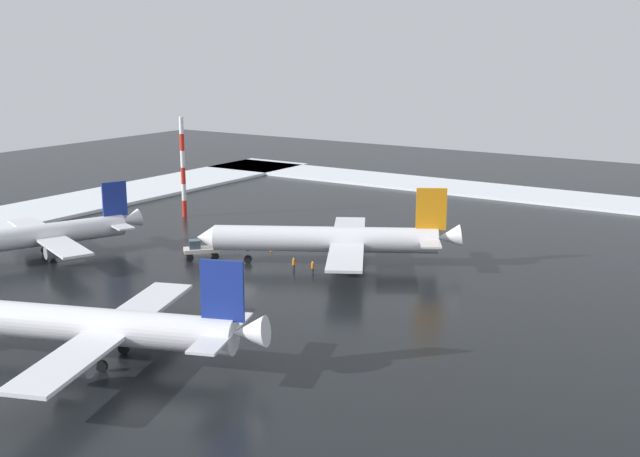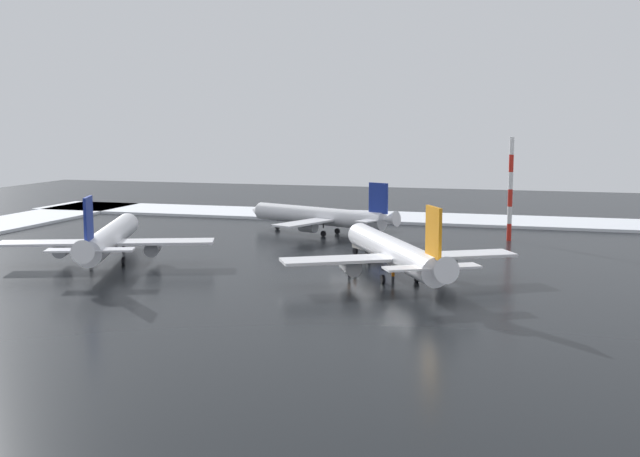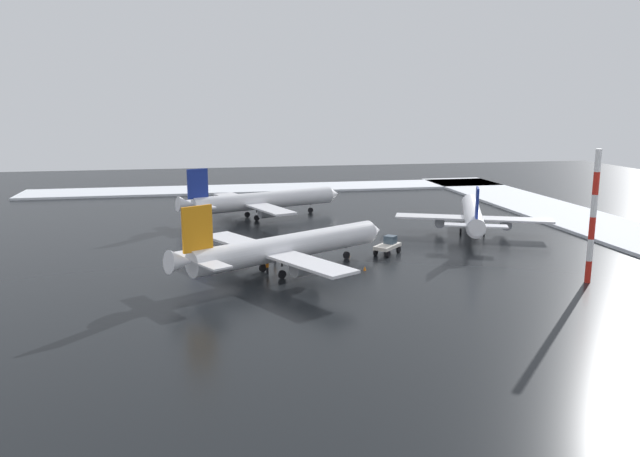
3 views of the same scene
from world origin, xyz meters
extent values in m
plane|color=black|center=(0.00, 0.00, 0.00)|extent=(240.00, 240.00, 0.00)
cube|color=white|center=(0.00, -50.00, 0.26)|extent=(152.00, 16.00, 0.51)
cylinder|color=white|center=(-8.07, 6.32, 3.25)|extent=(16.37, 25.82, 3.15)
cone|color=white|center=(-0.71, -6.79, 3.25)|extent=(3.70, 3.41, 3.00)
cone|color=white|center=(-15.51, 19.59, 3.80)|extent=(3.96, 4.20, 3.07)
cube|color=white|center=(-2.80, 12.47, 2.97)|extent=(12.52, 9.46, 0.33)
cylinder|color=gray|center=(-4.19, 11.15, 2.04)|extent=(3.16, 3.66, 1.86)
cube|color=white|center=(-16.07, 5.02, 2.97)|extent=(12.52, 9.46, 0.33)
cylinder|color=gray|center=(-14.22, 5.52, 2.04)|extent=(3.16, 3.66, 1.86)
cube|color=orange|center=(-14.43, 17.65, 7.24)|extent=(2.11, 3.40, 5.20)
cube|color=white|center=(-11.91, 18.85, 3.62)|extent=(5.06, 4.28, 0.22)
cube|color=white|center=(-16.76, 16.12, 3.62)|extent=(5.06, 4.28, 0.22)
cylinder|color=black|center=(-3.30, -2.18, 1.86)|extent=(0.22, 0.22, 0.65)
cylinder|color=black|center=(-3.30, -2.18, 0.51)|extent=(0.78, 1.05, 1.02)
cylinder|color=black|center=(-7.65, 9.74, 1.86)|extent=(0.22, 0.22, 0.65)
cylinder|color=black|center=(-7.65, 9.74, 0.51)|extent=(0.78, 1.05, 1.02)
cylinder|color=black|center=(-11.21, 7.74, 1.86)|extent=(0.22, 0.22, 0.65)
cylinder|color=black|center=(-11.21, 7.74, 0.51)|extent=(0.78, 1.05, 1.02)
cylinder|color=white|center=(10.61, -26.83, 2.95)|extent=(24.47, 12.14, 2.86)
cone|color=white|center=(23.24, -31.95, 2.95)|extent=(2.89, 3.28, 2.72)
cone|color=white|center=(-2.18, -21.64, 3.45)|extent=(3.70, 3.38, 2.78)
cube|color=white|center=(10.87, -19.49, 2.69)|extent=(7.54, 11.53, 0.30)
cylinder|color=gray|center=(10.62, -21.21, 1.85)|extent=(3.28, 2.63, 1.68)
cube|color=white|center=(5.68, -32.28, 2.69)|extent=(7.54, 11.53, 0.30)
cylinder|color=gray|center=(6.70, -30.88, 1.85)|extent=(3.28, 2.63, 1.68)
cube|color=navy|center=(-0.31, -22.40, 6.56)|extent=(3.23, 1.55, 4.71)
cube|color=white|center=(0.80, -20.13, 3.28)|extent=(3.55, 4.57, 0.20)
cube|color=white|center=(-1.10, -24.81, 3.28)|extent=(3.55, 4.57, 0.20)
cylinder|color=black|center=(18.80, -30.15, 1.68)|extent=(0.20, 0.20, 0.59)
cylinder|color=black|center=(18.80, -30.15, 0.46)|extent=(0.97, 0.62, 0.93)
cylinder|color=black|center=(8.97, -24.17, 1.68)|extent=(0.20, 0.20, 0.59)
cylinder|color=black|center=(8.97, -24.17, 0.46)|extent=(0.97, 0.62, 0.93)
cylinder|color=black|center=(7.58, -27.60, 1.68)|extent=(0.20, 0.20, 0.59)
cylinder|color=black|center=(7.58, -27.60, 0.46)|extent=(0.97, 0.62, 0.93)
cylinder|color=white|center=(29.60, 5.46, 3.23)|extent=(12.55, 27.07, 3.14)
cone|color=white|center=(34.78, -8.57, 3.23)|extent=(3.57, 3.11, 2.98)
cone|color=white|center=(24.35, 19.66, 3.79)|extent=(3.65, 4.02, 3.05)
cube|color=white|center=(35.74, 10.68, 2.95)|extent=(12.67, 7.97, 0.33)
cylinder|color=gray|center=(34.17, 9.61, 2.03)|extent=(2.82, 3.58, 1.85)
cube|color=white|center=(21.54, 5.43, 2.95)|extent=(12.67, 7.97, 0.33)
cylinder|color=gray|center=(23.43, 5.64, 2.03)|extent=(2.82, 3.58, 1.85)
cube|color=navy|center=(25.11, 17.59, 7.20)|extent=(1.59, 3.58, 5.17)
cube|color=white|center=(27.78, 18.37, 3.60)|extent=(4.99, 3.79, 0.22)
cube|color=white|center=(22.58, 16.45, 3.60)|extent=(4.99, 3.79, 0.22)
cylinder|color=black|center=(32.96, -3.63, 1.85)|extent=(0.22, 0.22, 0.65)
cylinder|color=black|center=(32.96, -3.63, 0.51)|extent=(0.66, 1.06, 1.02)
cylinder|color=black|center=(30.54, 8.76, 1.85)|extent=(0.22, 0.22, 0.65)
cylinder|color=black|center=(30.54, 8.76, 0.51)|extent=(0.66, 1.06, 1.02)
cylinder|color=black|center=(26.73, 7.35, 1.85)|extent=(0.22, 0.22, 0.65)
cylinder|color=black|center=(26.73, 7.35, 0.51)|extent=(0.66, 1.06, 1.02)
cube|color=silver|center=(-1.81, -8.45, 1.15)|extent=(4.83, 4.78, 0.50)
cube|color=#3F5160|center=(-1.15, -9.09, 1.95)|extent=(2.05, 2.05, 1.10)
cylinder|color=black|center=(0.04, -8.86, 0.45)|extent=(0.87, 0.86, 0.90)
cylinder|color=black|center=(-1.34, -10.29, 0.45)|extent=(0.87, 0.86, 0.90)
cylinder|color=black|center=(-2.27, -6.62, 0.45)|extent=(0.87, 0.86, 0.90)
cylinder|color=black|center=(-3.65, -8.04, 0.45)|extent=(0.87, 0.86, 0.90)
cylinder|color=black|center=(-3.15, 7.74, 0.42)|extent=(0.16, 0.16, 0.85)
cylinder|color=black|center=(-3.29, 7.59, 0.42)|extent=(0.16, 0.16, 0.85)
cylinder|color=orange|center=(-3.22, 7.66, 1.16)|extent=(0.36, 0.36, 0.62)
sphere|color=tan|center=(-3.22, 7.66, 1.59)|extent=(0.24, 0.24, 0.24)
cylinder|color=black|center=(-8.83, 9.22, 0.42)|extent=(0.16, 0.16, 0.85)
cylinder|color=black|center=(-8.67, 9.34, 0.42)|extent=(0.16, 0.16, 0.85)
cylinder|color=orange|center=(-8.75, 9.28, 1.16)|extent=(0.36, 0.36, 0.62)
sphere|color=tan|center=(-8.75, 9.28, 1.59)|extent=(0.24, 0.24, 0.24)
cylinder|color=black|center=(-3.31, 4.80, 0.42)|extent=(0.16, 0.16, 0.85)
cylinder|color=black|center=(-3.21, 4.98, 0.42)|extent=(0.16, 0.16, 0.85)
cylinder|color=orange|center=(-3.26, 4.89, 1.16)|extent=(0.36, 0.36, 0.62)
sphere|color=tan|center=(-3.26, 4.89, 1.59)|extent=(0.24, 0.24, 0.24)
cylinder|color=red|center=(-19.76, -27.85, 1.32)|extent=(0.70, 0.70, 2.65)
cylinder|color=white|center=(-19.76, -27.85, 3.97)|extent=(0.70, 0.70, 2.65)
cylinder|color=red|center=(-19.76, -27.85, 6.62)|extent=(0.70, 0.70, 2.65)
cylinder|color=white|center=(-19.76, -27.85, 9.27)|extent=(0.70, 0.70, 2.65)
cylinder|color=red|center=(-19.76, -27.85, 11.92)|extent=(0.70, 0.70, 2.65)
cylinder|color=white|center=(-19.76, -27.85, 14.57)|extent=(0.70, 0.70, 2.65)
cone|color=orange|center=(-9.51, -3.12, 0.28)|extent=(0.36, 0.36, 0.55)
cone|color=orange|center=(-2.11, -2.80, 0.28)|extent=(0.36, 0.36, 0.55)
camera|label=1|loc=(73.32, 58.51, 26.90)|focal=45.00mm
camera|label=2|loc=(-25.53, 97.66, 18.48)|focal=45.00mm
camera|label=3|loc=(-84.00, 17.13, 21.28)|focal=35.00mm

